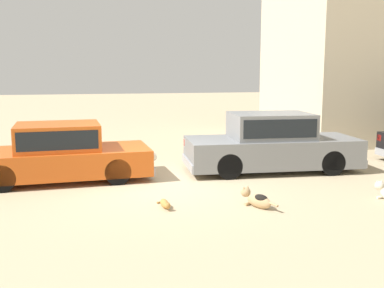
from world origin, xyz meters
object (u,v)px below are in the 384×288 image
object	(u,v)px
stray_dog_spotted	(257,199)
parked_sedan_nearest	(60,152)
parked_sedan_second	(271,143)
stray_cat	(165,204)

from	to	relation	value
stray_dog_spotted	parked_sedan_nearest	bearing A→B (deg)	22.94
parked_sedan_second	stray_cat	size ratio (longest dim) A/B	6.98
parked_sedan_second	stray_cat	bearing A→B (deg)	-136.88
parked_sedan_second	stray_dog_spotted	xyz separation A→B (m)	(-1.49, -3.02, -0.57)
parked_sedan_second	stray_cat	world-z (taller)	parked_sedan_second
parked_sedan_second	stray_cat	distance (m)	4.24
parked_sedan_nearest	stray_cat	world-z (taller)	parked_sedan_nearest
stray_dog_spotted	parked_sedan_second	bearing A→B (deg)	-54.36
parked_sedan_nearest	parked_sedan_second	bearing A→B (deg)	-3.99
parked_sedan_second	stray_dog_spotted	world-z (taller)	parked_sedan_second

